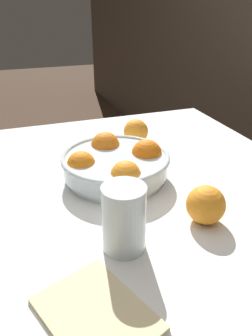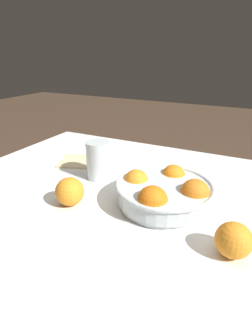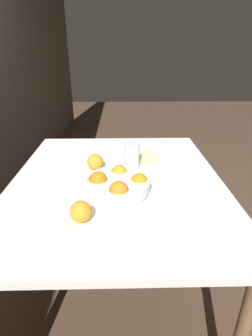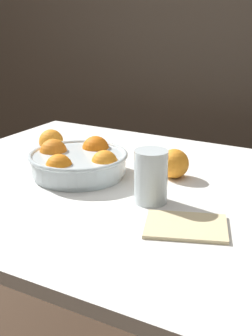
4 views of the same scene
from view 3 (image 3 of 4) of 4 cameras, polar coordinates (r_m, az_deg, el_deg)
ground_plane at (r=1.75m, az=-1.60°, el=-25.41°), size 12.00×12.00×0.00m
dining_table at (r=1.29m, az=-1.96°, el=-5.50°), size 1.21×0.99×0.77m
fruit_bowl at (r=1.12m, az=-1.73°, el=-3.52°), size 0.28×0.28×0.10m
juice_glass at (r=1.35m, az=1.22°, el=2.56°), size 0.08×0.08×0.13m
orange_loose_near_bowl at (r=0.96m, az=-9.82°, el=-9.34°), size 0.08×0.08×0.08m
orange_loose_front at (r=1.34m, az=-6.74°, el=1.38°), size 0.08×0.08×0.08m
napkin at (r=1.50m, az=4.44°, el=2.49°), size 0.21×0.19×0.01m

